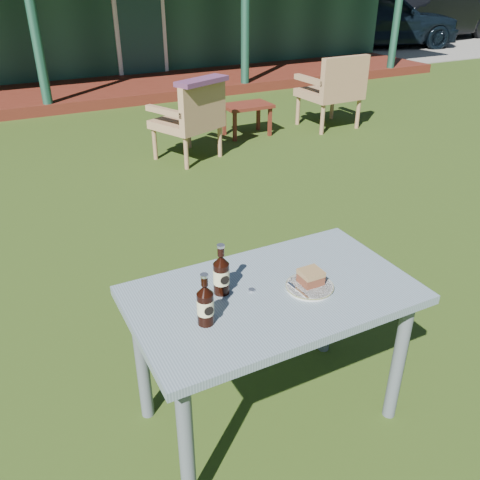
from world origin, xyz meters
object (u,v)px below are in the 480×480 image
cola_bottle_far (205,304)px  armchair_right (334,88)px  car_far (438,13)px  armchair_left (192,117)px  cake_slice (311,277)px  plate (310,287)px  side_table (247,109)px  car_near (377,19)px  cafe_table (272,311)px  cola_bottle_near (221,274)px

cola_bottle_far → armchair_right: bearing=48.0°
car_far → armchair_left: 12.38m
cake_slice → armchair_right: bearing=52.0°
plate → cola_bottle_far: bearing=-178.1°
cola_bottle_far → side_table: cola_bottle_far is taller
car_near → armchair_right: size_ratio=4.48×
cafe_table → cola_bottle_near: size_ratio=5.27×
plate → side_table: plate is taller
cafe_table → armchair_left: bearing=72.8°
cafe_table → side_table: bearing=63.3°
car_near → plate: size_ratio=20.72×
plate → cake_slice: bearing=48.5°
cafe_table → cake_slice: size_ratio=13.04×
cola_bottle_far → armchair_right: size_ratio=0.23×
car_far → side_table: (-9.52, -6.03, -0.38)m
cafe_table → armchair_right: bearing=50.3°
cola_bottle_far → cola_bottle_near: bearing=48.2°
plate → armchair_right: size_ratio=0.22×
car_far → side_table: car_far is taller
car_near → plate: 13.07m
cola_bottle_near → armchair_left: (1.31, 3.51, -0.33)m
cola_bottle_near → side_table: 4.68m
armchair_left → side_table: (0.97, 0.54, -0.14)m
cafe_table → cola_bottle_far: size_ratio=5.47×
armchair_right → side_table: armchair_right is taller
armchair_right → cake_slice: bearing=-128.0°
cola_bottle_far → armchair_left: (1.45, 3.67, -0.33)m
car_near → armchair_right: bearing=149.9°
armchair_left → armchair_right: (2.14, 0.32, 0.05)m
car_far → armchair_left: size_ratio=5.10×
armchair_right → car_near: bearing=45.5°
armchair_left → cafe_table: bearing=-107.2°
car_far → cola_bottle_near: size_ratio=19.21×
car_far → armchair_left: (-10.50, -6.57, -0.24)m
car_near → cola_bottle_near: size_ratio=18.57×
cake_slice → armchair_right: 5.04m
side_table → cola_bottle_far: bearing=-119.9°
car_near → side_table: (-6.81, -5.51, -0.38)m
armchair_left → car_far: bearing=32.0°
cola_bottle_far → armchair_left: bearing=68.4°
plate → cola_bottle_far: 0.49m
car_far → plate: 15.36m
cola_bottle_near → armchair_left: cola_bottle_near is taller
car_near → car_far: same height
car_far → cake_slice: bearing=122.5°
cola_bottle_far → armchair_right: 5.38m
armchair_left → armchair_right: armchair_right is taller
cafe_table → cake_slice: bearing=-13.6°
armchair_right → side_table: (-1.17, 0.22, -0.19)m
plate → car_far: bearing=41.7°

